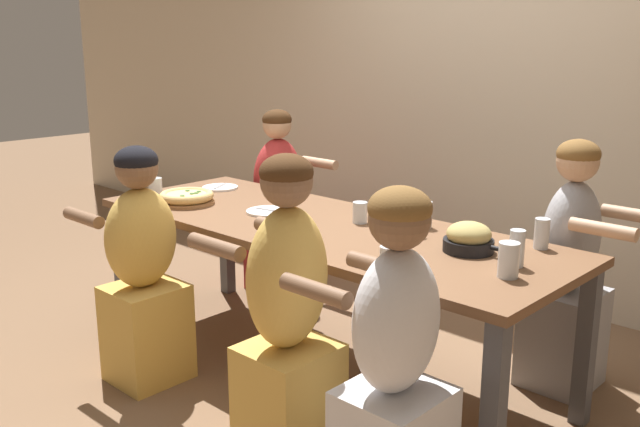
% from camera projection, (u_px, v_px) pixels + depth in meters
% --- Properties ---
extents(ground_plane, '(18.00, 18.00, 0.00)m').
position_uv_depth(ground_plane, '(320.00, 366.00, 3.62)').
color(ground_plane, brown).
rests_on(ground_plane, ground).
extents(restaurant_back_panel, '(10.00, 0.06, 3.20)m').
position_uv_depth(restaurant_back_panel, '(499.00, 41.00, 4.36)').
color(restaurant_back_panel, beige).
rests_on(restaurant_back_panel, ground).
extents(dining_table, '(2.49, 0.89, 0.75)m').
position_uv_depth(dining_table, '(320.00, 238.00, 3.45)').
color(dining_table, brown).
rests_on(dining_table, ground).
extents(pizza_board_main, '(0.30, 0.30, 0.07)m').
position_uv_depth(pizza_board_main, '(187.00, 197.00, 3.83)').
color(pizza_board_main, '#996B42').
rests_on(pizza_board_main, dining_table).
extents(skillet_bowl, '(0.31, 0.21, 0.13)m').
position_uv_depth(skillet_bowl, '(469.00, 239.00, 2.98)').
color(skillet_bowl, black).
rests_on(skillet_bowl, dining_table).
extents(empty_plate_a, '(0.21, 0.21, 0.02)m').
position_uv_depth(empty_plate_a, '(220.00, 187.00, 4.22)').
color(empty_plate_a, white).
rests_on(empty_plate_a, dining_table).
extents(empty_plate_b, '(0.23, 0.23, 0.02)m').
position_uv_depth(empty_plate_b, '(268.00, 211.00, 3.65)').
color(empty_plate_b, white).
rests_on(empty_plate_b, dining_table).
extents(drinking_glass_a, '(0.06, 0.06, 0.12)m').
position_uv_depth(drinking_glass_a, '(415.00, 223.00, 3.22)').
color(drinking_glass_a, silver).
rests_on(drinking_glass_a, dining_table).
extents(drinking_glass_b, '(0.07, 0.07, 0.10)m').
position_uv_depth(drinking_glass_b, '(360.00, 212.00, 3.44)').
color(drinking_glass_b, silver).
rests_on(drinking_glass_b, dining_table).
extents(drinking_glass_c, '(0.07, 0.07, 0.10)m').
position_uv_depth(drinking_glass_c, '(388.00, 260.00, 2.73)').
color(drinking_glass_c, silver).
rests_on(drinking_glass_c, dining_table).
extents(drinking_glass_d, '(0.08, 0.08, 0.14)m').
position_uv_depth(drinking_glass_d, '(508.00, 262.00, 2.66)').
color(drinking_glass_d, silver).
rests_on(drinking_glass_d, dining_table).
extents(drinking_glass_e, '(0.08, 0.08, 0.11)m').
position_uv_depth(drinking_glass_e, '(155.00, 188.00, 3.98)').
color(drinking_glass_e, silver).
rests_on(drinking_glass_e, dining_table).
extents(drinking_glass_f, '(0.07, 0.07, 0.14)m').
position_uv_depth(drinking_glass_f, '(295.00, 230.00, 3.10)').
color(drinking_glass_f, silver).
rests_on(drinking_glass_f, dining_table).
extents(drinking_glass_g, '(0.06, 0.06, 0.13)m').
position_uv_depth(drinking_glass_g, '(542.00, 236.00, 3.02)').
color(drinking_glass_g, silver).
rests_on(drinking_glass_g, dining_table).
extents(drinking_glass_h, '(0.06, 0.06, 0.15)m').
position_uv_depth(drinking_glass_h, '(517.00, 248.00, 2.78)').
color(drinking_glass_h, silver).
rests_on(drinking_glass_h, dining_table).
extents(drinking_glass_i, '(0.07, 0.07, 0.13)m').
position_uv_depth(drinking_glass_i, '(425.00, 216.00, 3.35)').
color(drinking_glass_i, silver).
rests_on(drinking_glass_i, dining_table).
extents(diner_far_right, '(0.51, 0.40, 1.19)m').
position_uv_depth(diner_far_right, '(568.00, 277.00, 3.31)').
color(diner_far_right, '#99999E').
rests_on(diner_far_right, ground).
extents(diner_near_midleft, '(0.51, 0.40, 1.15)m').
position_uv_depth(diner_near_midleft, '(143.00, 276.00, 3.37)').
color(diner_near_midleft, gold).
rests_on(diner_near_midleft, ground).
extents(diner_near_right, '(0.51, 0.40, 1.18)m').
position_uv_depth(diner_near_right, '(394.00, 371.00, 2.38)').
color(diner_near_right, silver).
rests_on(diner_near_right, ground).
extents(diner_far_left, '(0.51, 0.40, 1.18)m').
position_uv_depth(diner_far_left, '(279.00, 209.00, 4.62)').
color(diner_far_left, '#B22D2D').
rests_on(diner_far_left, ground).
extents(diner_near_midright, '(0.51, 0.40, 1.22)m').
position_uv_depth(diner_near_midright, '(287.00, 325.00, 2.71)').
color(diner_near_midright, gold).
rests_on(diner_near_midright, ground).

